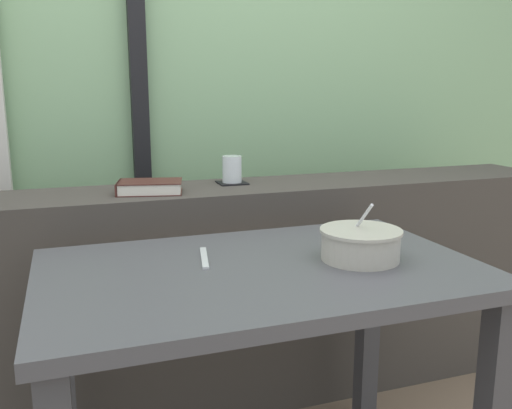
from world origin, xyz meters
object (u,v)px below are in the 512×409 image
object	(u,v)px
coaster_square	(232,183)
soup_bowl	(360,245)
juice_glass	(232,170)
breakfast_table	(261,312)
fork_utensil	(204,258)
closed_book	(149,187)

from	to	relation	value
coaster_square	soup_bowl	bearing A→B (deg)	-79.50
coaster_square	juice_glass	distance (m)	0.05
breakfast_table	coaster_square	world-z (taller)	coaster_square
fork_utensil	closed_book	bearing A→B (deg)	109.09
breakfast_table	closed_book	distance (m)	0.65
soup_bowl	fork_utensil	distance (m)	0.40
breakfast_table	closed_book	world-z (taller)	closed_book
coaster_square	fork_utensil	size ratio (longest dim) A/B	0.59
coaster_square	soup_bowl	xyz separation A→B (m)	(0.13, -0.69, -0.05)
coaster_square	juice_glass	size ratio (longest dim) A/B	1.05
juice_glass	soup_bowl	size ratio (longest dim) A/B	0.46
breakfast_table	closed_book	xyz separation A→B (m)	(-0.18, 0.58, 0.23)
juice_glass	breakfast_table	bearing A→B (deg)	-100.81
soup_bowl	closed_book	bearing A→B (deg)	125.51
coaster_square	closed_book	bearing A→B (deg)	-165.01
closed_book	soup_bowl	xyz separation A→B (m)	(0.44, -0.61, -0.07)
breakfast_table	fork_utensil	size ratio (longest dim) A/B	6.27
breakfast_table	fork_utensil	world-z (taller)	fork_utensil
breakfast_table	closed_book	bearing A→B (deg)	107.47
juice_glass	fork_utensil	world-z (taller)	juice_glass
fork_utensil	juice_glass	bearing A→B (deg)	77.92
closed_book	coaster_square	bearing A→B (deg)	14.99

